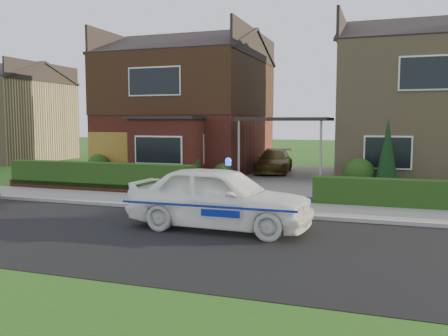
% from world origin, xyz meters
% --- Properties ---
extents(ground, '(120.00, 120.00, 0.00)m').
position_xyz_m(ground, '(0.00, 0.00, 0.00)').
color(ground, '#244712').
rests_on(ground, ground).
extents(road, '(60.00, 6.00, 0.02)m').
position_xyz_m(road, '(0.00, 0.00, 0.00)').
color(road, black).
rests_on(road, ground).
extents(kerb, '(60.00, 0.16, 0.12)m').
position_xyz_m(kerb, '(0.00, 3.05, 0.06)').
color(kerb, '#9E9993').
rests_on(kerb, ground).
extents(sidewalk, '(60.00, 2.00, 0.10)m').
position_xyz_m(sidewalk, '(0.00, 4.10, 0.05)').
color(sidewalk, slate).
rests_on(sidewalk, ground).
extents(grass_verge, '(60.00, 4.00, 0.01)m').
position_xyz_m(grass_verge, '(0.00, -5.00, 0.00)').
color(grass_verge, '#244712').
rests_on(grass_verge, ground).
extents(driveway, '(3.80, 12.00, 0.12)m').
position_xyz_m(driveway, '(0.00, 11.00, 0.06)').
color(driveway, '#666059').
rests_on(driveway, ground).
extents(house_left, '(7.50, 9.53, 7.25)m').
position_xyz_m(house_left, '(-5.78, 13.90, 3.81)').
color(house_left, maroon).
rests_on(house_left, ground).
extents(house_right, '(7.50, 8.06, 7.25)m').
position_xyz_m(house_right, '(5.80, 13.99, 3.66)').
color(house_right, '#917C58').
rests_on(house_right, ground).
extents(carport_link, '(3.80, 3.00, 2.77)m').
position_xyz_m(carport_link, '(0.00, 10.95, 2.66)').
color(carport_link, black).
rests_on(carport_link, ground).
extents(garage_door, '(2.20, 0.10, 2.10)m').
position_xyz_m(garage_door, '(-8.25, 9.96, 1.05)').
color(garage_door, brown).
rests_on(garage_door, ground).
extents(dwarf_wall, '(7.70, 0.25, 0.36)m').
position_xyz_m(dwarf_wall, '(-5.80, 5.30, 0.18)').
color(dwarf_wall, maroon).
rests_on(dwarf_wall, ground).
extents(hedge_left, '(7.50, 0.55, 0.90)m').
position_xyz_m(hedge_left, '(-5.80, 5.45, 0.00)').
color(hedge_left, '#1A3912').
rests_on(hedge_left, ground).
extents(hedge_right, '(7.50, 0.55, 0.80)m').
position_xyz_m(hedge_right, '(5.80, 5.35, 0.00)').
color(hedge_right, '#1A3912').
rests_on(hedge_right, ground).
extents(shrub_left_far, '(1.08, 1.08, 1.08)m').
position_xyz_m(shrub_left_far, '(-8.50, 9.50, 0.54)').
color(shrub_left_far, '#1A3912').
rests_on(shrub_left_far, ground).
extents(shrub_left_mid, '(1.32, 1.32, 1.32)m').
position_xyz_m(shrub_left_mid, '(-4.00, 9.30, 0.66)').
color(shrub_left_mid, '#1A3912').
rests_on(shrub_left_mid, ground).
extents(shrub_left_near, '(0.84, 0.84, 0.84)m').
position_xyz_m(shrub_left_near, '(-2.40, 9.60, 0.42)').
color(shrub_left_near, '#1A3912').
rests_on(shrub_left_near, ground).
extents(shrub_right_near, '(1.20, 1.20, 1.20)m').
position_xyz_m(shrub_right_near, '(3.20, 9.40, 0.60)').
color(shrub_right_near, '#1A3912').
rests_on(shrub_right_near, ground).
extents(conifer_a, '(0.90, 0.90, 2.60)m').
position_xyz_m(conifer_a, '(4.20, 9.20, 1.30)').
color(conifer_a, black).
rests_on(conifer_a, ground).
extents(neighbour_left, '(6.50, 7.00, 5.20)m').
position_xyz_m(neighbour_left, '(-20.00, 16.00, 2.60)').
color(neighbour_left, '#917C58').
rests_on(neighbour_left, ground).
extents(police_car, '(4.11, 4.55, 1.69)m').
position_xyz_m(police_car, '(0.41, 1.20, 0.76)').
color(police_car, white).
rests_on(police_car, ground).
extents(driveway_car, '(1.89, 3.94, 1.11)m').
position_xyz_m(driveway_car, '(-1.00, 13.15, 0.67)').
color(driveway_car, brown).
rests_on(driveway_car, driveway).
extents(potted_plant_a, '(0.47, 0.38, 0.77)m').
position_xyz_m(potted_plant_a, '(-7.60, 8.44, 0.39)').
color(potted_plant_a, gray).
rests_on(potted_plant_a, ground).
extents(potted_plant_b, '(0.47, 0.45, 0.67)m').
position_xyz_m(potted_plant_b, '(-6.26, 6.00, 0.33)').
color(potted_plant_b, gray).
rests_on(potted_plant_b, ground).
extents(potted_plant_c, '(0.48, 0.48, 0.68)m').
position_xyz_m(potted_plant_c, '(-3.49, 6.00, 0.34)').
color(potted_plant_c, gray).
rests_on(potted_plant_c, ground).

